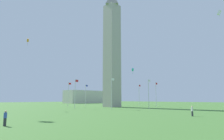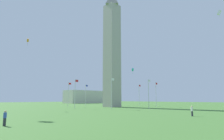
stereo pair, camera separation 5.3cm
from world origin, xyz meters
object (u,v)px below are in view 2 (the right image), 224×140
(flagpole_sw, at_px, (112,92))
(kite_white_box, at_px, (219,12))
(obelisk_monument, at_px, (112,48))
(flagpole_s, at_px, (75,92))
(distant_building, at_px, (86,97))
(flagpole_e, at_px, (86,94))
(flagpole_nw, at_px, (156,93))
(person_white_shirt, at_px, (192,111))
(kite_orange_box, at_px, (28,40))
(flagpole_ne, at_px, (112,94))
(flagpole_w, at_px, (149,92))
(kite_cyan_box, at_px, (133,70))
(flagpole_n, at_px, (139,94))
(flagpole_se, at_px, (68,93))
(person_blue_shirt, at_px, (5,118))

(flagpole_sw, distance_m, kite_white_box, 38.24)
(obelisk_monument, xyz_separation_m, flagpole_s, (-15.29, 0.00, -16.43))
(distant_building, bearing_deg, flagpole_e, -127.33)
(flagpole_s, bearing_deg, flagpole_e, 45.00)
(flagpole_nw, distance_m, person_white_shirt, 36.96)
(flagpole_nw, distance_m, kite_white_box, 31.53)
(kite_orange_box, height_order, kite_white_box, kite_white_box)
(flagpole_e, height_order, distant_building, flagpole_e)
(obelisk_monument, xyz_separation_m, flagpole_ne, (10.91, 10.85, -16.43))
(kite_white_box, bearing_deg, flagpole_w, 121.69)
(flagpole_sw, xyz_separation_m, distant_building, (43.21, 68.63, -0.56))
(distant_building, bearing_deg, kite_orange_box, -140.09)
(flagpole_sw, bearing_deg, kite_cyan_box, 8.65)
(flagpole_n, relative_size, flagpole_sw, 1.00)
(flagpole_e, height_order, flagpole_sw, same)
(flagpole_w, bearing_deg, flagpole_nw, 22.50)
(flagpole_n, height_order, kite_white_box, kite_white_box)
(flagpole_w, xyz_separation_m, flagpole_nw, (10.85, 4.49, 0.00))
(flagpole_se, bearing_deg, flagpole_s, -112.50)
(flagpole_e, xyz_separation_m, kite_cyan_box, (0.35, -24.49, 7.46))
(flagpole_se, height_order, distant_building, flagpole_se)
(flagpole_se, xyz_separation_m, flagpole_nw, (21.70, -21.70, 0.00))
(distant_building, bearing_deg, flagpole_w, -113.87)
(flagpole_sw, height_order, person_blue_shirt, flagpole_sw)
(flagpole_se, height_order, kite_cyan_box, kite_cyan_box)
(flagpole_e, xyz_separation_m, flagpole_s, (-15.34, -15.34, 0.00))
(flagpole_sw, relative_size, kite_cyan_box, 4.54)
(flagpole_s, height_order, flagpole_w, same)
(flagpole_e, bearing_deg, flagpole_ne, -22.50)
(flagpole_e, bearing_deg, flagpole_se, -157.50)
(obelisk_monument, relative_size, flagpole_ne, 4.92)
(kite_cyan_box, xyz_separation_m, distant_building, (32.02, 66.92, -8.02))
(flagpole_ne, bearing_deg, person_white_shirt, -120.81)
(flagpole_w, bearing_deg, flagpole_e, 90.00)
(flagpole_e, distance_m, kite_white_box, 54.30)
(flagpole_ne, bearing_deg, obelisk_monument, -135.15)
(flagpole_n, relative_size, flagpole_nw, 1.00)
(person_white_shirt, bearing_deg, kite_orange_box, 43.85)
(flagpole_w, height_order, kite_cyan_box, kite_cyan_box)
(person_blue_shirt, xyz_separation_m, person_white_shirt, (25.05, -8.61, 0.02))
(kite_white_box, bearing_deg, flagpole_sw, 134.56)
(flagpole_se, relative_size, flagpole_w, 1.00)
(flagpole_ne, relative_size, flagpole_sw, 1.00)
(flagpole_e, distance_m, person_white_shirt, 53.39)
(flagpole_e, height_order, flagpole_nw, same)
(kite_cyan_box, bearing_deg, kite_orange_box, 147.48)
(kite_white_box, bearing_deg, person_white_shirt, -174.96)
(person_white_shirt, xyz_separation_m, distant_building, (49.00, 93.02, 3.30))
(kite_white_box, bearing_deg, flagpole_ne, 89.92)
(flagpole_ne, xyz_separation_m, flagpole_e, (-10.85, 4.49, 0.00))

